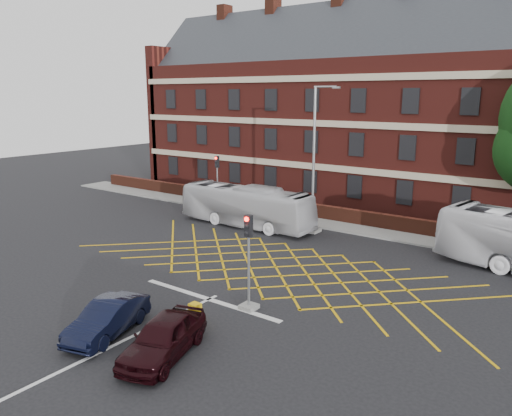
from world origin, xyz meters
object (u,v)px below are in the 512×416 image
Objects in this scene: utility_cabinet at (195,314)px; traffic_light_near at (249,271)px; traffic_light_far at (217,186)px; direction_signs at (215,192)px; car_maroon at (163,337)px; street_lamp at (314,183)px; car_navy at (108,318)px; bus_left at (246,206)px.

traffic_light_near is at bearing 71.72° from utility_cabinet.
direction_signs is (0.27, -0.63, -0.39)m from traffic_light_far.
utility_cabinet is at bearing 90.99° from car_maroon.
street_lamp reaches higher than utility_cabinet.
car_navy is at bearing -59.97° from direction_signs.
traffic_light_far is at bearing 128.21° from utility_cabinet.
traffic_light_near reaches higher than car_maroon.
direction_signs is at bearing 171.32° from street_lamp.
utility_cabinet is (13.71, -17.41, -1.30)m from traffic_light_far.
traffic_light_far is (-14.53, 19.94, 1.02)m from car_maroon.
direction_signs is at bearing 135.05° from traffic_light_near.
traffic_light_far is at bearing 103.13° from car_navy.
car_navy is at bearing -129.89° from utility_cabinet.
utility_cabinet is (-0.82, 2.53, -0.27)m from car_maroon.
bus_left is at bearing 119.83° from utility_cabinet.
bus_left is 1.07× the size of street_lamp.
direction_signs reaches higher than car_navy.
traffic_light_near reaches higher than utility_cabinet.
traffic_light_far reaches higher than utility_cabinet.
car_navy is 3.45m from utility_cabinet.
direction_signs is (-10.20, 1.56, -2.06)m from street_lamp.
bus_left is at bearing 92.46° from car_navy.
traffic_light_near and traffic_light_far have the same top height.
street_lamp reaches higher than direction_signs.
traffic_light_far is 1.94× the size of direction_signs.
car_navy is 3.03m from car_maroon.
traffic_light_near is at bearing 42.84° from car_navy.
traffic_light_far is 10.82m from street_lamp.
bus_left reaches higher than direction_signs.
street_lamp is (10.47, -2.19, 1.68)m from traffic_light_far.
street_lamp is at bearing -73.01° from bus_left.
direction_signs is (-14.27, 14.25, -0.39)m from traffic_light_near.
direction_signs is at bearing 128.67° from utility_cabinet.
car_maroon is at bearing -90.19° from traffic_light_near.
traffic_light_far is at bearing 58.53° from bus_left.
traffic_light_near reaches higher than direction_signs.
car_maroon is 1.98× the size of direction_signs.
direction_signs is (-11.23, 19.43, 0.70)m from car_navy.
car_navy is at bearing 165.16° from car_maroon.
traffic_light_near is at bearing -44.95° from direction_signs.
bus_left is 4.76× the size of direction_signs.
car_maroon is 2.67m from utility_cabinet.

